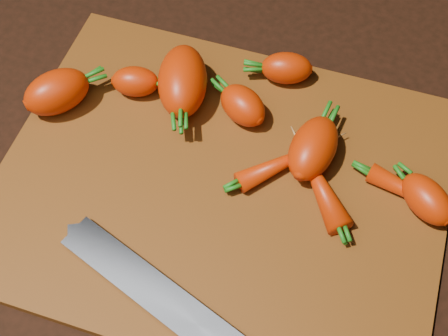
% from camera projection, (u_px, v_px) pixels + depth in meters
% --- Properties ---
extents(ground, '(2.00, 2.00, 0.01)m').
position_uv_depth(ground, '(221.00, 191.00, 0.72)').
color(ground, black).
extents(cutting_board, '(0.50, 0.40, 0.01)m').
position_uv_depth(cutting_board, '(221.00, 186.00, 0.71)').
color(cutting_board, '#582E0E').
rests_on(cutting_board, ground).
extents(carrot_0, '(0.09, 0.09, 0.05)m').
position_uv_depth(carrot_0, '(57.00, 92.00, 0.74)').
color(carrot_0, red).
rests_on(carrot_0, cutting_board).
extents(carrot_1, '(0.08, 0.07, 0.04)m').
position_uv_depth(carrot_1, '(243.00, 105.00, 0.73)').
color(carrot_1, red).
rests_on(carrot_1, cutting_board).
extents(carrot_2, '(0.09, 0.11, 0.06)m').
position_uv_depth(carrot_2, '(183.00, 81.00, 0.74)').
color(carrot_2, red).
rests_on(carrot_2, cutting_board).
extents(carrot_3, '(0.06, 0.09, 0.05)m').
position_uv_depth(carrot_3, '(313.00, 148.00, 0.70)').
color(carrot_3, red).
rests_on(carrot_3, cutting_board).
extents(carrot_4, '(0.07, 0.05, 0.04)m').
position_uv_depth(carrot_4, '(287.00, 68.00, 0.77)').
color(carrot_4, red).
rests_on(carrot_4, cutting_board).
extents(carrot_5, '(0.06, 0.05, 0.04)m').
position_uv_depth(carrot_5, '(135.00, 82.00, 0.76)').
color(carrot_5, red).
rests_on(carrot_5, cutting_board).
extents(carrot_6, '(0.08, 0.07, 0.04)m').
position_uv_depth(carrot_6, '(427.00, 199.00, 0.67)').
color(carrot_6, red).
rests_on(carrot_6, cutting_board).
extents(carrot_7, '(0.10, 0.10, 0.02)m').
position_uv_depth(carrot_7, '(285.00, 162.00, 0.70)').
color(carrot_7, red).
rests_on(carrot_7, cutting_board).
extents(carrot_8, '(0.13, 0.06, 0.02)m').
position_uv_depth(carrot_8, '(424.00, 199.00, 0.68)').
color(carrot_8, red).
rests_on(carrot_8, cutting_board).
extents(carrot_9, '(0.09, 0.11, 0.03)m').
position_uv_depth(carrot_9, '(319.00, 184.00, 0.68)').
color(carrot_9, red).
rests_on(carrot_9, cutting_board).
extents(knife, '(0.34, 0.15, 0.02)m').
position_uv_depth(knife, '(165.00, 300.00, 0.62)').
color(knife, gray).
rests_on(knife, cutting_board).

